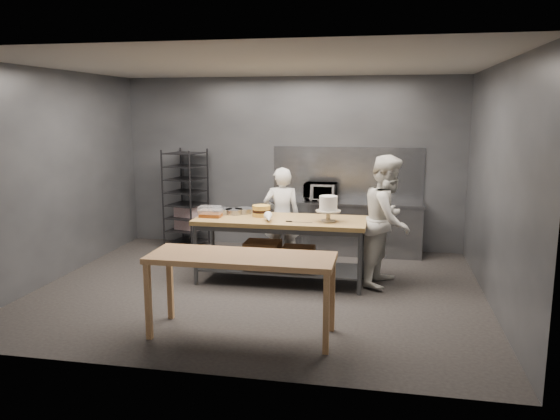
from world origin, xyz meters
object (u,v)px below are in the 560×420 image
work_table (279,242)px  chef_right (388,220)px  chef_behind (282,217)px  layer_cake (261,211)px  speed_rack (186,199)px  near_counter (241,263)px  microwave (320,192)px  frosted_cake_stand (328,205)px

work_table → chef_right: size_ratio=1.31×
chef_behind → layer_cake: chef_behind is taller
work_table → chef_behind: chef_behind is taller
chef_right → chef_behind: bearing=85.6°
speed_rack → near_counter: bearing=-61.2°
speed_rack → microwave: size_ratio=3.23×
microwave → frosted_cake_stand: (0.33, -1.87, 0.09)m
microwave → speed_rack: bearing=-178.1°
work_table → speed_rack: 2.65m
microwave → frosted_cake_stand: bearing=-79.9°
near_counter → speed_rack: 4.16m
chef_right → frosted_cake_stand: bearing=124.4°
work_table → near_counter: work_table is taller
chef_right → microwave: bearing=51.0°
near_counter → work_table: bearing=89.1°
chef_right → frosted_cake_stand: 0.88m
work_table → speed_rack: size_ratio=1.37×
chef_behind → layer_cake: bearing=65.2°
near_counter → frosted_cake_stand: (0.73, 1.86, 0.33)m
speed_rack → work_table: bearing=-39.6°
speed_rack → chef_behind: (1.92, -0.93, -0.07)m
chef_behind → chef_right: bearing=149.9°
near_counter → microwave: 3.75m
chef_right → frosted_cake_stand: chef_right is taller
microwave → chef_right: bearing=-54.6°
speed_rack → chef_behind: 2.14m
speed_rack → layer_cake: speed_rack is taller
chef_right → layer_cake: 1.79m
chef_right → frosted_cake_stand: (-0.80, -0.27, 0.23)m
work_table → microwave: size_ratio=4.43×
frosted_cake_stand → chef_right: bearing=18.8°
chef_behind → layer_cake: (-0.17, -0.66, 0.22)m
near_counter → chef_behind: 2.72m
microwave → layer_cake: size_ratio=2.13×
microwave → chef_behind: bearing=-115.4°
chef_behind → frosted_cake_stand: size_ratio=4.39×
speed_rack → frosted_cake_stand: (2.73, -1.79, 0.29)m
frosted_cake_stand → chef_behind: bearing=133.4°
near_counter → frosted_cake_stand: 2.02m
speed_rack → chef_behind: bearing=-25.8°
work_table → chef_behind: (-0.11, 0.75, 0.21)m
near_counter → chef_behind: chef_behind is taller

